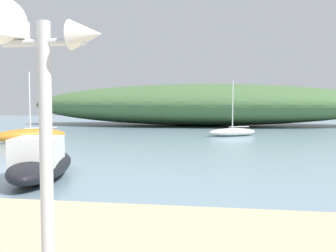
{
  "coord_description": "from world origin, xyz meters",
  "views": [
    {
      "loc": [
        6.89,
        -10.27,
        2.12
      ],
      "look_at": [
        4.47,
        5.42,
        1.21
      ],
      "focal_mm": 38.6,
      "sensor_mm": 36.0,
      "label": 1
    }
  ],
  "objects": [
    {
      "name": "sailboat_near_shore",
      "position": [
        -4.04,
        8.87,
        0.41
      ],
      "size": [
        3.78,
        3.59,
        4.03
      ],
      "color": "orange",
      "rests_on": "ground"
    },
    {
      "name": "sailboat_west_reach",
      "position": [
        7.51,
        15.16,
        0.29
      ],
      "size": [
        3.72,
        2.8,
        3.86
      ],
      "color": "white",
      "rests_on": "ground"
    },
    {
      "name": "distant_hill",
      "position": [
        4.35,
        28.56,
        2.2
      ],
      "size": [
        37.04,
        13.07,
        4.39
      ],
      "primitive_type": "ellipsoid",
      "color": "#476B3D",
      "rests_on": "ground"
    },
    {
      "name": "mast_structure",
      "position": [
        5.06,
        -7.16,
        2.57
      ],
      "size": [
        1.19,
        0.47,
        2.91
      ],
      "color": "silver",
      "rests_on": "beach_sand"
    },
    {
      "name": "ground_plane",
      "position": [
        0.0,
        0.0,
        0.0
      ],
      "size": [
        120.0,
        120.0,
        0.0
      ],
      "primitive_type": "plane",
      "color": "#7A99A8"
    },
    {
      "name": "motorboat_outer_mooring",
      "position": [
        1.7,
        -0.65,
        0.48
      ],
      "size": [
        2.55,
        4.56,
        1.24
      ],
      "color": "black",
      "rests_on": "ground"
    }
  ]
}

